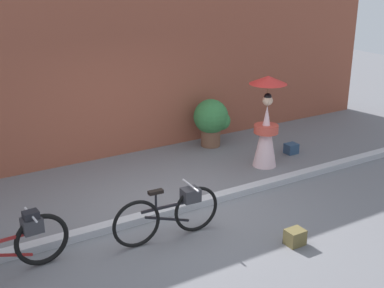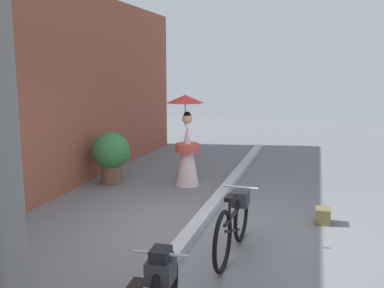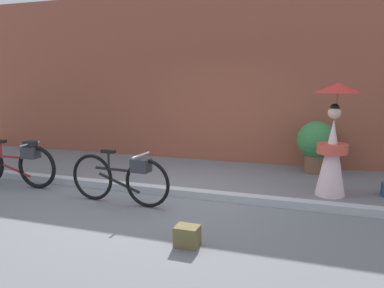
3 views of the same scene
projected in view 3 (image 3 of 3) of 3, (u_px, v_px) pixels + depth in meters
The scene contains 8 objects.
ground_plane at pixel (175, 195), 6.35m from camera, with size 30.00×30.00×0.00m, color slate.
building_wall at pixel (224, 77), 8.94m from camera, with size 14.00×0.40×3.92m, color brown.
sidewalk_curb at pixel (175, 192), 6.34m from camera, with size 14.00×0.20×0.12m, color #B2B2B7.
bicycle_near_officer at pixel (122, 177), 5.84m from camera, with size 1.71×0.48×0.83m.
bicycle_far_side at pixel (14, 163), 6.82m from camera, with size 1.84×0.48×0.83m.
person_with_parasol at pixel (333, 141), 6.22m from camera, with size 0.74×0.74×1.84m.
potted_plant_by_door at pixel (317, 143), 7.79m from camera, with size 0.79×0.77×1.07m.
backpack_on_pavement at pixel (187, 236), 4.37m from camera, with size 0.27×0.22×0.24m.
Camera 3 is at (2.28, -5.69, 1.87)m, focal length 35.98 mm.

